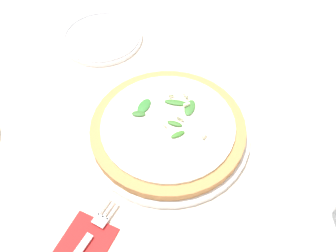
{
  "coord_description": "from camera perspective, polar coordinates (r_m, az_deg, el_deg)",
  "views": [
    {
      "loc": [
        -0.39,
        -0.26,
        0.64
      ],
      "look_at": [
        0.02,
        -0.03,
        0.03
      ],
      "focal_mm": 42.0,
      "sensor_mm": 36.0,
      "label": 1
    }
  ],
  "objects": [
    {
      "name": "fork",
      "position": [
        0.69,
        -12.42,
        -16.76
      ],
      "size": [
        0.19,
        0.02,
        0.0
      ],
      "rotation": [
        0.0,
        0.0,
        -0.02
      ],
      "color": "silver",
      "rests_on": "ground_plane"
    },
    {
      "name": "napkin",
      "position": [
        0.69,
        -12.71,
        -17.36
      ],
      "size": [
        0.13,
        0.09,
        0.01
      ],
      "rotation": [
        0.0,
        0.0,
        0.05
      ],
      "color": "#B21E1E",
      "rests_on": "ground_plane"
    },
    {
      "name": "pizza_arugula_main",
      "position": [
        0.78,
        0.0,
        -0.57
      ],
      "size": [
        0.33,
        0.33,
        0.05
      ],
      "color": "white",
      "rests_on": "ground_plane"
    },
    {
      "name": "side_plate_white",
      "position": [
        1.01,
        -9.6,
        12.64
      ],
      "size": [
        0.2,
        0.2,
        0.02
      ],
      "color": "white",
      "rests_on": "ground_plane"
    },
    {
      "name": "ground_plane",
      "position": [
        0.79,
        -2.86,
        -1.57
      ],
      "size": [
        6.0,
        6.0,
        0.0
      ],
      "primitive_type": "plane",
      "color": "beige"
    }
  ]
}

